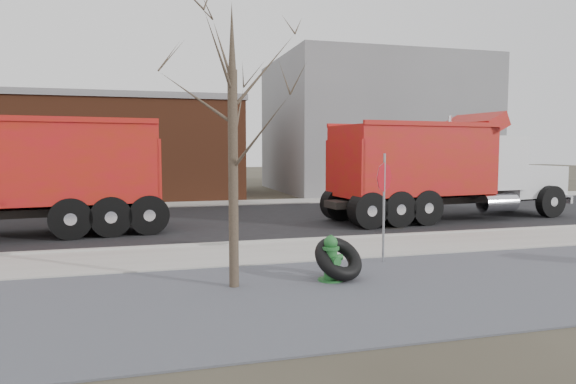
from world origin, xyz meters
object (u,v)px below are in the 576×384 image
object	(u,v)px
truck_tire	(338,259)
stop_sign	(384,188)
fire_hydrant	(331,261)
dump_truck_red_a	(441,166)
dump_truck_red_b	(16,171)

from	to	relation	value
truck_tire	stop_sign	distance (m)	2.35
fire_hydrant	dump_truck_red_a	xyz separation A→B (m)	(6.95, 7.32, 1.53)
truck_tire	dump_truck_red_a	size ratio (longest dim) A/B	0.13
fire_hydrant	dump_truck_red_a	size ratio (longest dim) A/B	0.10
fire_hydrant	dump_truck_red_a	distance (m)	10.21
dump_truck_red_a	fire_hydrant	bearing A→B (deg)	-139.49
fire_hydrant	dump_truck_red_a	bearing A→B (deg)	34.31
fire_hydrant	dump_truck_red_b	world-z (taller)	dump_truck_red_b
dump_truck_red_a	dump_truck_red_b	distance (m)	14.03
stop_sign	fire_hydrant	bearing A→B (deg)	-156.96
dump_truck_red_a	stop_sign	bearing A→B (deg)	-136.81
fire_hydrant	truck_tire	xyz separation A→B (m)	(0.18, 0.06, 0.02)
truck_tire	dump_truck_red_b	world-z (taller)	dump_truck_red_b
dump_truck_red_a	dump_truck_red_b	xyz separation A→B (m)	(-14.03, -0.08, -0.01)
truck_tire	dump_truck_red_a	bearing A→B (deg)	47.00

